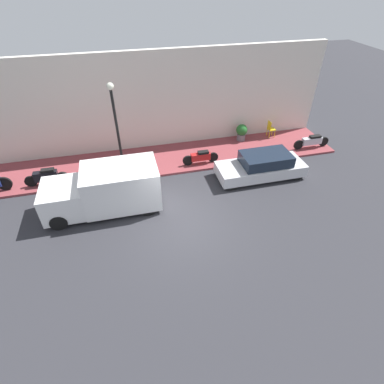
# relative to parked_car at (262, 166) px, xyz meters

# --- Properties ---
(ground_plane) EXTENTS (60.00, 60.00, 0.00)m
(ground_plane) POSITION_rel_parked_car_xyz_m (-2.45, 4.52, -0.60)
(ground_plane) COLOR #2D2D33
(sidewalk) EXTENTS (3.05, 19.13, 0.11)m
(sidewalk) POSITION_rel_parked_car_xyz_m (2.68, 4.52, -0.55)
(sidewalk) COLOR brown
(sidewalk) RESTS_ON ground_plane
(building_facade) EXTENTS (0.30, 19.13, 5.22)m
(building_facade) POSITION_rel_parked_car_xyz_m (4.36, 4.52, 2.01)
(building_facade) COLOR silver
(building_facade) RESTS_ON ground_plane
(parked_car) EXTENTS (1.63, 4.30, 1.26)m
(parked_car) POSITION_rel_parked_car_xyz_m (0.00, 0.00, 0.00)
(parked_car) COLOR silver
(parked_car) RESTS_ON ground_plane
(delivery_van) EXTENTS (1.98, 4.75, 1.95)m
(delivery_van) POSITION_rel_parked_car_xyz_m (-0.63, 7.48, 0.39)
(delivery_van) COLOR white
(delivery_van) RESTS_ON ground_plane
(scooter_silver) EXTENTS (0.30, 2.14, 0.74)m
(scooter_silver) POSITION_rel_parked_car_xyz_m (1.83, -3.90, -0.08)
(scooter_silver) COLOR #B7B7BF
(scooter_silver) RESTS_ON sidewalk
(motorcycle_black) EXTENTS (0.30, 1.98, 0.82)m
(motorcycle_black) POSITION_rel_parked_car_xyz_m (1.69, 10.17, -0.05)
(motorcycle_black) COLOR black
(motorcycle_black) RESTS_ON sidewalk
(motorcycle_red) EXTENTS (0.30, 1.90, 0.70)m
(motorcycle_red) POSITION_rel_parked_car_xyz_m (1.72, 2.63, -0.10)
(motorcycle_red) COLOR #B21E1E
(motorcycle_red) RESTS_ON sidewalk
(streetlamp) EXTENTS (0.30, 0.30, 4.58)m
(streetlamp) POSITION_rel_parked_car_xyz_m (1.48, 6.59, 2.37)
(streetlamp) COLOR black
(streetlamp) RESTS_ON sidewalk
(potted_plant) EXTENTS (0.66, 0.66, 0.98)m
(potted_plant) POSITION_rel_parked_car_xyz_m (3.65, -0.37, 0.05)
(potted_plant) COLOR slate
(potted_plant) RESTS_ON sidewalk
(cafe_chair) EXTENTS (0.40, 0.40, 0.99)m
(cafe_chair) POSITION_rel_parked_car_xyz_m (3.63, -2.19, 0.07)
(cafe_chair) COLOR yellow
(cafe_chair) RESTS_ON sidewalk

